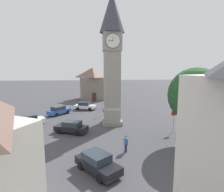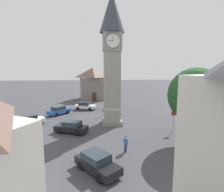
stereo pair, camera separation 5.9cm
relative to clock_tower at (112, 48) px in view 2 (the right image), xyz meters
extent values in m
plane|color=#424247|center=(0.00, 0.00, -10.89)|extent=(200.00, 200.00, 0.00)
cube|color=gray|center=(0.00, 0.00, -10.59)|extent=(2.85, 2.85, 0.60)
cube|color=gray|center=(0.00, 0.00, -5.35)|extent=(2.28, 2.28, 9.89)
cube|color=gray|center=(0.00, 0.00, 0.85)|extent=(2.55, 2.55, 2.50)
cone|color=#383D47|center=(0.00, 0.00, 4.82)|extent=(3.44, 3.44, 5.44)
cylinder|color=white|center=(0.00, 1.30, 0.85)|extent=(1.91, 0.04, 1.91)
torus|color=black|center=(0.00, 1.31, 0.85)|extent=(1.97, 0.06, 1.97)
cube|color=black|center=(0.00, 1.34, 1.06)|extent=(0.05, 0.02, 0.54)
cube|color=black|center=(0.29, 1.34, 0.85)|extent=(0.73, 0.02, 0.04)
cylinder|color=white|center=(0.00, -1.31, 0.85)|extent=(1.91, 0.04, 1.91)
torus|color=black|center=(0.00, -1.32, 0.85)|extent=(1.97, 0.06, 1.97)
cube|color=white|center=(11.86, -0.27, -10.30)|extent=(4.33, 3.74, 0.64)
cube|color=#28333D|center=(11.98, -0.19, -9.68)|extent=(2.61, 2.48, 0.64)
cylinder|color=black|center=(11.31, -1.63, -10.57)|extent=(0.65, 0.55, 0.64)
cylinder|color=black|center=(10.39, -0.32, -10.57)|extent=(0.65, 0.55, 0.64)
cylinder|color=black|center=(13.32, -0.22, -10.57)|extent=(0.65, 0.55, 0.64)
cylinder|color=black|center=(12.41, 1.09, -10.57)|extent=(0.65, 0.55, 0.64)
cube|color=black|center=(10.20, -1.43, -10.52)|extent=(1.05, 1.43, 0.16)
cube|color=white|center=(4.40, -9.79, -10.30)|extent=(4.41, 2.80, 0.64)
cube|color=#28333D|center=(4.54, -9.84, -9.68)|extent=(2.46, 2.10, 0.64)
cylinder|color=black|center=(2.99, -10.21, -10.57)|extent=(0.68, 0.39, 0.64)
cylinder|color=black|center=(3.45, -8.68, -10.57)|extent=(0.68, 0.39, 0.64)
cylinder|color=black|center=(5.35, -10.91, -10.57)|extent=(0.68, 0.39, 0.64)
cylinder|color=black|center=(5.81, -9.38, -10.57)|extent=(0.68, 0.39, 0.64)
cube|color=black|center=(2.46, -9.22, -10.52)|extent=(0.59, 1.63, 0.16)
cube|color=#2D5BB7|center=(8.81, -6.30, -10.30)|extent=(3.95, 4.22, 0.64)
cube|color=#28333D|center=(8.91, -6.19, -9.68)|extent=(2.55, 2.61, 0.64)
cylinder|color=black|center=(8.62, -7.76, -10.57)|extent=(0.58, 0.63, 0.64)
cylinder|color=black|center=(7.40, -6.72, -10.57)|extent=(0.58, 0.63, 0.64)
cylinder|color=black|center=(10.22, -5.89, -10.57)|extent=(0.58, 0.63, 0.64)
cylinder|color=black|center=(9.00, -4.85, -10.57)|extent=(0.58, 0.63, 0.64)
cube|color=black|center=(7.50, -7.84, -10.52)|extent=(1.35, 1.17, 0.16)
cube|color=black|center=(2.37, 12.65, -10.30)|extent=(3.84, 4.29, 0.64)
cube|color=#28333D|center=(2.46, 12.53, -9.68)|extent=(2.51, 2.62, 0.64)
cylinder|color=black|center=(0.99, 13.14, -10.57)|extent=(0.56, 0.64, 0.64)
cylinder|color=black|center=(2.26, 14.11, -10.57)|extent=(0.56, 0.64, 0.64)
cylinder|color=black|center=(2.48, 11.18, -10.57)|extent=(0.56, 0.64, 0.64)
cylinder|color=black|center=(3.75, 12.15, -10.57)|extent=(0.56, 0.64, 0.64)
cube|color=black|center=(1.15, 14.25, -10.52)|extent=(1.40, 1.11, 0.16)
cube|color=black|center=(5.55, 3.36, -10.30)|extent=(4.44, 3.16, 0.64)
cube|color=#28333D|center=(5.41, 3.42, -9.68)|extent=(2.54, 2.25, 0.64)
cylinder|color=black|center=(6.99, 3.62, -10.57)|extent=(0.68, 0.45, 0.64)
cylinder|color=black|center=(6.37, 2.15, -10.57)|extent=(0.68, 0.45, 0.64)
cylinder|color=black|center=(4.72, 4.58, -10.57)|extent=(0.68, 0.45, 0.64)
cylinder|color=black|center=(4.10, 3.11, -10.57)|extent=(0.68, 0.45, 0.64)
cube|color=black|center=(7.41, 2.58, -10.52)|extent=(0.76, 1.58, 0.16)
cube|color=#2D5BB7|center=(-0.79, -9.56, -10.30)|extent=(2.20, 4.28, 0.64)
cube|color=#28333D|center=(-0.80, -9.71, -9.68)|extent=(1.81, 2.28, 0.64)
cylinder|color=black|center=(-1.43, -8.24, -10.57)|extent=(0.30, 0.66, 0.64)
cylinder|color=black|center=(0.16, -8.44, -10.57)|extent=(0.30, 0.66, 0.64)
cylinder|color=black|center=(-1.73, -10.68, -10.57)|extent=(0.30, 0.66, 0.64)
cylinder|color=black|center=(-0.15, -10.88, -10.57)|extent=(0.30, 0.66, 0.64)
cube|color=black|center=(-0.53, -7.56, -10.52)|extent=(1.67, 0.33, 0.16)
cylinder|color=#2D3351|center=(-0.49, 9.49, -10.48)|extent=(0.13, 0.13, 0.82)
cylinder|color=#2D3351|center=(-0.39, 9.34, -10.48)|extent=(0.13, 0.13, 0.82)
cube|color=#386BB7|center=(-0.44, 9.41, -9.77)|extent=(0.38, 0.42, 0.60)
cylinder|color=#386BB7|center=(-0.57, 9.61, -9.82)|extent=(0.09, 0.09, 0.60)
cylinder|color=#386BB7|center=(-0.31, 9.22, -9.82)|extent=(0.09, 0.09, 0.60)
sphere|color=#9E7051|center=(-0.44, 9.41, -9.32)|extent=(0.22, 0.22, 0.22)
sphere|color=black|center=(-0.45, 9.41, -9.30)|extent=(0.20, 0.20, 0.20)
cylinder|color=brown|center=(-8.04, 8.16, -9.22)|extent=(0.44, 0.44, 3.34)
sphere|color=#1E4C23|center=(-8.04, 8.16, -5.52)|extent=(5.80, 5.80, 5.80)
cube|color=slate|center=(2.95, -22.18, -8.00)|extent=(6.92, 6.29, 5.79)
pyramid|color=brown|center=(2.95, -22.18, -3.86)|extent=(7.27, 6.60, 2.48)
cube|color=#422819|center=(2.59, -19.43, -9.84)|extent=(1.10, 0.22, 2.10)
cube|color=#422819|center=(-5.75, 15.13, -9.84)|extent=(1.06, 0.47, 2.10)
cylinder|color=black|center=(-0.31, -6.01, -8.82)|extent=(0.12, 0.12, 4.14)
sphere|color=beige|center=(-0.31, -6.01, -6.57)|extent=(0.36, 0.36, 0.36)
cylinder|color=gray|center=(-7.48, 4.35, -9.79)|extent=(0.07, 0.07, 2.20)
cube|color=red|center=(-7.48, 4.35, -8.39)|extent=(0.60, 0.04, 0.60)
camera|label=1|loc=(2.56, 26.23, -2.71)|focal=29.49mm
camera|label=2|loc=(2.50, 26.24, -2.71)|focal=29.49mm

